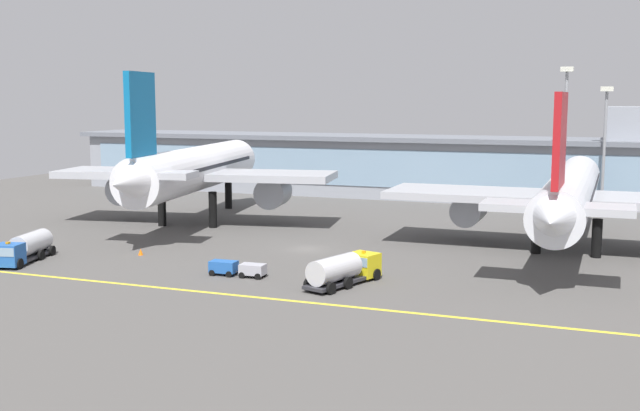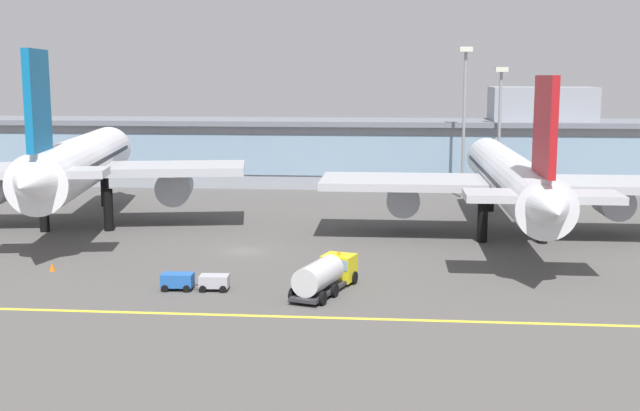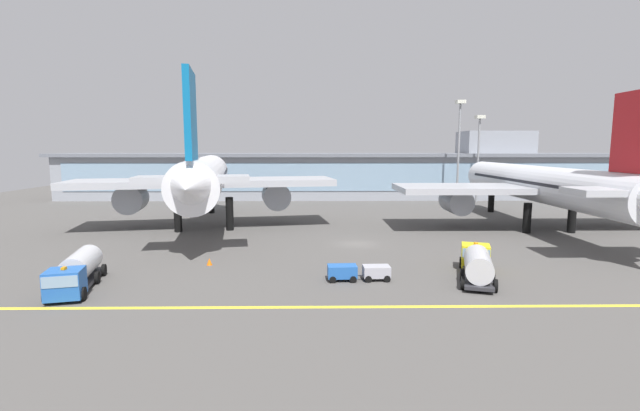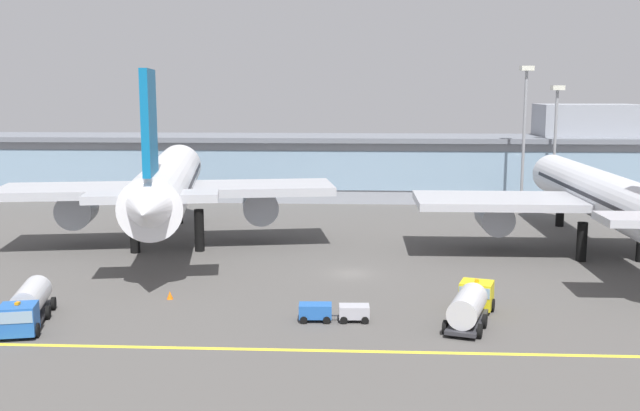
% 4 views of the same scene
% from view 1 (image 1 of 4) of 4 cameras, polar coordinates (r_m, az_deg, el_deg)
% --- Properties ---
extents(ground_plane, '(180.00, 180.00, 0.00)m').
position_cam_1_polar(ground_plane, '(89.94, -0.87, -3.19)').
color(ground_plane, '#514F4C').
extents(taxiway_centreline_stripe, '(144.00, 0.50, 0.01)m').
position_cam_1_polar(taxiway_centreline_stripe, '(70.50, -7.60, -6.34)').
color(taxiway_centreline_stripe, yellow).
rests_on(taxiway_centreline_stripe, ground).
extents(terminal_building, '(131.02, 14.00, 15.84)m').
position_cam_1_polar(terminal_building, '(136.83, 7.94, 2.97)').
color(terminal_building, '#9399A3').
rests_on(terminal_building, ground).
extents(airliner_near_left, '(39.41, 49.27, 20.14)m').
position_cam_1_polar(airliner_near_left, '(108.77, -9.15, 2.55)').
color(airliner_near_left, black).
rests_on(airliner_near_left, ground).
extents(airliner_near_right, '(41.49, 52.96, 17.70)m').
position_cam_1_polar(airliner_near_right, '(92.64, 17.69, 0.81)').
color(airliner_near_right, black).
rests_on(airliner_near_right, ground).
extents(fuel_tanker_truck, '(4.69, 9.36, 2.90)m').
position_cam_1_polar(fuel_tanker_truck, '(88.25, -20.76, -2.92)').
color(fuel_tanker_truck, black).
rests_on(fuel_tanker_truck, ground).
extents(baggage_tug_near, '(5.66, 1.91, 1.40)m').
position_cam_1_polar(baggage_tug_near, '(76.73, -6.06, -4.55)').
color(baggage_tug_near, black).
rests_on(baggage_tug_near, ground).
extents(service_truck_far, '(5.20, 9.36, 2.90)m').
position_cam_1_polar(service_truck_far, '(72.82, 1.84, -4.60)').
color(service_truck_far, black).
rests_on(service_truck_far, ground).
extents(apron_light_mast_west, '(1.80, 1.80, 21.68)m').
position_cam_1_polar(apron_light_mast_west, '(121.00, 17.40, 6.13)').
color(apron_light_mast_west, gray).
rests_on(apron_light_mast_west, ground).
extents(apron_light_mast_centre, '(1.80, 1.80, 18.86)m').
position_cam_1_polar(apron_light_mast_centre, '(124.37, 20.02, 5.32)').
color(apron_light_mast_centre, gray).
rests_on(apron_light_mast_centre, ground).
extents(safety_cone, '(0.57, 0.57, 0.71)m').
position_cam_1_polar(safety_cone, '(88.71, -12.91, -3.31)').
color(safety_cone, orange).
rests_on(safety_cone, ground).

